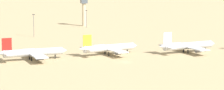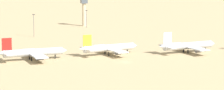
% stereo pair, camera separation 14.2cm
% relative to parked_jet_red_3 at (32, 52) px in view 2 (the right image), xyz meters
% --- Properties ---
extents(ground, '(4000.00, 4000.00, 0.00)m').
position_rel_parked_jet_red_3_xyz_m(ground, '(47.22, -21.37, -4.30)').
color(ground, tan).
extents(parked_jet_red_3, '(39.76, 33.48, 13.13)m').
position_rel_parked_jet_red_3_xyz_m(parked_jet_red_3, '(0.00, 0.00, 0.00)').
color(parked_jet_red_3, silver).
rests_on(parked_jet_red_3, ground).
extents(parked_jet_yellow_4, '(38.36, 32.71, 12.70)m').
position_rel_parked_jet_red_3_xyz_m(parked_jet_yellow_4, '(45.16, 3.35, -0.14)').
color(parked_jet_yellow_4, silver).
rests_on(parked_jet_yellow_4, ground).
extents(parked_jet_white_5, '(39.67, 33.69, 13.11)m').
position_rel_parked_jet_red_3_xyz_m(parked_jet_white_5, '(92.35, -3.78, -0.01)').
color(parked_jet_white_5, silver).
rests_on(parked_jet_white_5, ground).
extents(control_tower, '(5.20, 5.20, 24.46)m').
position_rel_parked_jet_red_3_xyz_m(control_tower, '(67.04, 143.86, 10.46)').
color(control_tower, '#C6B793').
rests_on(control_tower, ground).
extents(light_pole_mid, '(1.80, 0.50, 14.26)m').
position_rel_parked_jet_red_3_xyz_m(light_pole_mid, '(66.25, 133.22, 4.01)').
color(light_pole_mid, '#59595E').
rests_on(light_pole_mid, ground).
extents(light_pole_east, '(1.80, 0.50, 16.49)m').
position_rel_parked_jet_red_3_xyz_m(light_pole_east, '(15.94, 91.02, 5.16)').
color(light_pole_east, '#59595E').
rests_on(light_pole_east, ground).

